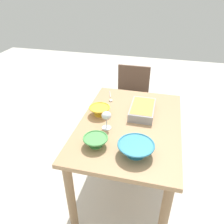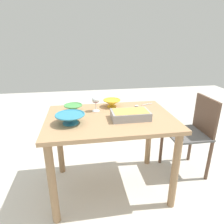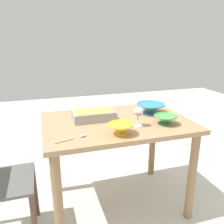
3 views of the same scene
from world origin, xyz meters
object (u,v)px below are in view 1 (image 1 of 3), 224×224
chair (131,99)px  dining_table (129,135)px  casserole_dish (142,109)px  serving_bowl (96,141)px  mixing_bowl (136,148)px  small_bowl (100,110)px  serving_spoon (111,98)px  wine_glass (106,117)px

chair → dining_table: bearing=-171.9°
casserole_dish → serving_bowl: size_ratio=1.90×
mixing_bowl → dining_table: bearing=15.5°
small_bowl → serving_spoon: bearing=-4.4°
small_bowl → serving_bowl: 0.39m
wine_glass → casserole_dish: 0.37m
mixing_bowl → serving_bowl: 0.28m
wine_glass → casserole_dish: (0.28, -0.24, -0.06)m
dining_table → serving_spoon: bearing=35.1°
casserole_dish → small_bowl: small_bowl is taller
dining_table → casserole_dish: casserole_dish is taller
chair → casserole_dish: size_ratio=2.63×
serving_spoon → chair: bearing=-11.3°
dining_table → small_bowl: bearing=77.7°
casserole_dish → serving_bowl: casserole_dish is taller
casserole_dish → small_bowl: (-0.11, 0.34, 0.00)m
dining_table → chair: chair is taller
mixing_bowl → serving_spoon: (0.69, 0.34, -0.04)m
dining_table → serving_bowl: (-0.32, 0.18, 0.16)m
chair → small_bowl: chair is taller
casserole_dish → serving_spoon: bearing=60.2°
serving_bowl → wine_glass: bearing=-5.5°
mixing_bowl → serving_spoon: mixing_bowl is taller
chair → small_bowl: 0.93m
dining_table → casserole_dish: size_ratio=3.46×
serving_spoon → casserole_dish: bearing=-119.8°
chair → mixing_bowl: (-1.25, -0.22, 0.33)m
small_bowl → dining_table: bearing=-102.3°
wine_glass → serving_spoon: bearing=10.2°
wine_glass → small_bowl: 0.21m
mixing_bowl → serving_spoon: bearing=26.2°
mixing_bowl → serving_bowl: bearing=86.2°
small_bowl → wine_glass: bearing=-148.3°
chair → serving_spoon: size_ratio=4.08×
mixing_bowl → small_bowl: size_ratio=1.38×
dining_table → wine_glass: (-0.11, 0.16, 0.23)m
chair → wine_glass: wine_glass is taller
small_bowl → serving_spoon: size_ratio=0.83×
chair → serving_bowl: 1.28m
serving_bowl → serving_spoon: bearing=5.3°
dining_table → small_bowl: 0.32m
casserole_dish → serving_bowl: (-0.49, 0.26, -0.00)m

